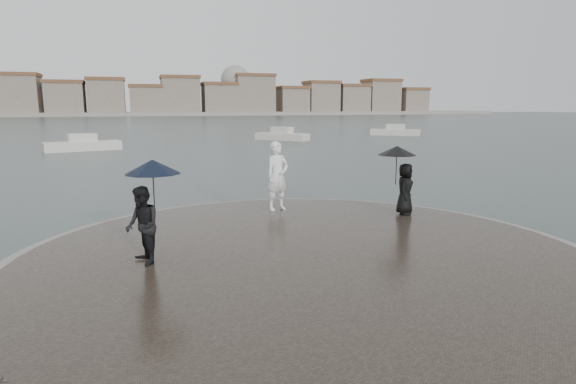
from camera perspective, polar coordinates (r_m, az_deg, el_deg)
name	(u,v)px	position (r m, az deg, el deg)	size (l,w,h in m)	color
ground	(387,348)	(7.39, 11.71, -17.66)	(400.00, 400.00, 0.00)	#2B3835
kerb_ring	(306,262)	(10.27, 2.18, -8.34)	(12.50, 12.50, 0.32)	gray
quay_tip	(306,261)	(10.27, 2.18, -8.23)	(11.90, 11.90, 0.36)	#2D261E
statue	(278,176)	(14.18, -1.24, 1.91)	(0.74, 0.49, 2.03)	white
visitor_left	(146,206)	(9.73, -16.51, -1.59)	(1.18, 1.10, 2.04)	black
visitor_right	(402,174)	(13.97, 13.34, 2.11)	(1.21, 1.11, 1.95)	black
far_skyline	(126,98)	(166.42, -18.69, 10.48)	(260.00, 20.00, 37.00)	gray
boats	(274,137)	(46.93, -1.62, 6.52)	(37.95, 13.53, 1.50)	beige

